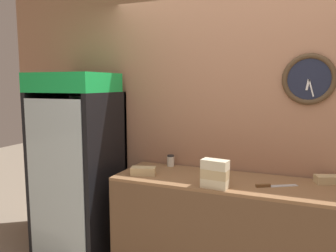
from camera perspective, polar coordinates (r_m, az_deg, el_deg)
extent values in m
cube|color=#AD7A5B|center=(3.03, 12.81, 0.19)|extent=(5.20, 0.06, 2.70)
torus|color=#4C3823|center=(2.92, 23.34, 7.49)|extent=(0.42, 0.04, 0.42)
cylinder|color=#1E2338|center=(2.92, 23.34, 7.49)|extent=(0.34, 0.01, 0.34)
cube|color=white|center=(2.91, 23.15, 6.63)|extent=(0.03, 0.01, 0.09)
cube|color=white|center=(2.91, 23.67, 6.09)|extent=(0.05, 0.01, 0.14)
cube|color=brown|center=(2.94, 11.03, -18.31)|extent=(1.98, 0.62, 0.91)
cube|color=#8E6642|center=(2.77, 11.27, -9.57)|extent=(1.98, 0.62, 0.02)
cube|color=black|center=(3.64, -12.24, -7.09)|extent=(0.72, 0.04, 1.64)
cube|color=black|center=(3.61, -19.52, -7.49)|extent=(0.05, 0.67, 1.64)
cube|color=black|center=(3.21, -10.46, -9.02)|extent=(0.05, 0.67, 1.64)
cube|color=black|center=(3.69, -14.82, -20.22)|extent=(0.72, 0.67, 0.05)
cube|color=white|center=(3.62, -12.49, -7.19)|extent=(0.62, 0.02, 1.54)
cube|color=silver|center=(3.15, -19.08, -9.64)|extent=(0.62, 0.01, 1.54)
cube|color=green|center=(3.25, -16.17, 7.27)|extent=(0.72, 0.60, 0.18)
cube|color=silver|center=(3.49, -15.27, -13.93)|extent=(0.60, 0.55, 0.01)
cube|color=silver|center=(3.38, -15.48, -8.15)|extent=(0.60, 0.55, 0.01)
cube|color=silver|center=(3.30, -15.69, -2.04)|extent=(0.60, 0.55, 0.01)
cylinder|color=#2D6B38|center=(3.26, -21.05, -1.07)|extent=(0.07, 0.07, 0.14)
cylinder|color=#2D6B38|center=(3.24, -21.13, 0.63)|extent=(0.03, 0.03, 0.06)
cylinder|color=#2D6B38|center=(3.11, -16.28, -7.80)|extent=(0.07, 0.07, 0.17)
cylinder|color=#2D6B38|center=(3.08, -16.36, -5.60)|extent=(0.03, 0.03, 0.07)
cylinder|color=#B2231E|center=(3.47, -20.96, -13.24)|extent=(0.08, 0.08, 0.11)
cylinder|color=#B2231E|center=(3.44, -21.03, -11.96)|extent=(0.03, 0.03, 0.05)
cylinder|color=navy|center=(3.17, -17.89, -7.71)|extent=(0.06, 0.06, 0.15)
cylinder|color=navy|center=(3.15, -17.97, -5.77)|extent=(0.02, 0.02, 0.07)
cylinder|color=navy|center=(3.21, -15.70, -14.46)|extent=(0.06, 0.06, 0.14)
cylinder|color=navy|center=(3.17, -15.77, -12.78)|extent=(0.02, 0.02, 0.06)
cylinder|color=#72337F|center=(3.25, -19.35, -7.74)|extent=(0.06, 0.06, 0.12)
cylinder|color=#72337F|center=(3.23, -19.41, -6.29)|extent=(0.03, 0.03, 0.05)
cylinder|color=#2D6B38|center=(3.35, -21.21, -7.16)|extent=(0.07, 0.07, 0.15)
cylinder|color=#2D6B38|center=(3.32, -21.29, -5.42)|extent=(0.03, 0.03, 0.06)
cube|color=beige|center=(2.55, 8.13, -9.82)|extent=(0.21, 0.12, 0.07)
cube|color=tan|center=(2.53, 8.16, -8.25)|extent=(0.21, 0.12, 0.07)
cube|color=beige|center=(2.51, 8.19, -6.65)|extent=(0.21, 0.13, 0.07)
cube|color=tan|center=(2.92, 26.03, -8.37)|extent=(0.21, 0.16, 0.06)
cube|color=tan|center=(2.87, -4.33, -7.83)|extent=(0.23, 0.16, 0.07)
cube|color=silver|center=(2.73, 19.45, -9.77)|extent=(0.21, 0.15, 0.00)
cube|color=brown|center=(2.65, 16.22, -9.93)|extent=(0.11, 0.08, 0.02)
cylinder|color=silver|center=(3.16, 0.46, -6.15)|extent=(0.07, 0.07, 0.09)
cylinder|color=#262628|center=(3.15, 0.46, -5.19)|extent=(0.07, 0.07, 0.01)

